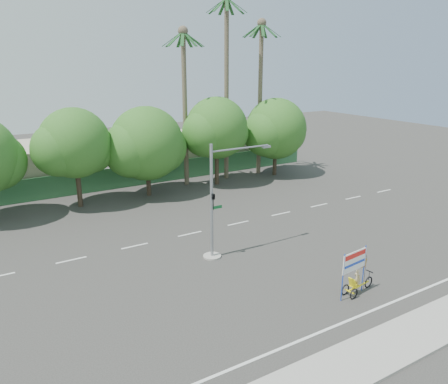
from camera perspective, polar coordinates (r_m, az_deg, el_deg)
ground at (r=25.35m, az=8.02°, el=-10.45°), size 120.00×120.00×0.00m
sidewalk_near at (r=20.94m, az=21.66°, el=-17.82°), size 50.00×2.40×0.12m
fence at (r=42.73m, az=-10.31°, el=2.29°), size 38.00×0.08×2.00m
building_left at (r=44.55m, az=-24.61°, el=2.93°), size 12.00×8.00×4.00m
building_right at (r=49.74m, az=-3.61°, el=5.53°), size 14.00×8.00×3.60m
tree_left at (r=36.64m, az=-18.99°, el=5.73°), size 6.66×5.60×8.07m
tree_center at (r=38.41m, az=-10.15°, el=5.97°), size 7.62×6.40×7.85m
tree_right at (r=41.26m, az=-1.03°, el=8.06°), size 6.90×5.80×8.36m
tree_far_right at (r=45.23m, az=6.73°, el=7.97°), size 7.38×6.20×7.94m
palm_tall at (r=43.13m, az=0.33°, el=15.42°), size 3.73×3.79×17.45m
palm_mid at (r=45.38m, az=4.78°, el=14.09°), size 3.73×3.79×15.45m
palm_short at (r=41.03m, az=-5.18°, el=13.04°), size 3.73×3.79×14.45m
traffic_signal at (r=26.04m, az=-1.02°, el=-2.52°), size 4.72×1.10×7.00m
trike_billboard at (r=23.60m, az=16.87°, el=-10.41°), size 2.62×0.72×2.58m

